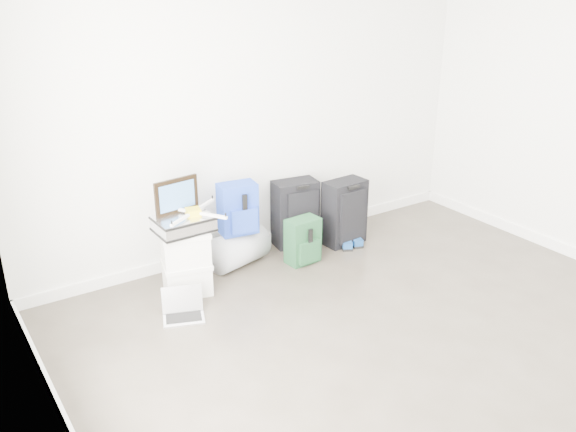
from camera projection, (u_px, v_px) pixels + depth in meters
ground at (461, 381)px, 3.92m from camera, size 5.00×5.00×0.00m
room_envelope at (493, 117)px, 3.28m from camera, size 4.52×5.02×2.71m
boxes_stack at (186, 262)px, 4.90m from camera, size 0.44×0.39×0.54m
briefcase at (183, 224)px, 4.77m from camera, size 0.44×0.32×0.12m
painting at (177, 196)px, 4.77m from camera, size 0.38×0.07×0.28m
drone at (193, 212)px, 4.76m from camera, size 0.52×0.52×0.05m
duffel_bag at (238, 248)px, 5.39m from camera, size 0.59×0.44×0.32m
blue_backpack at (238, 210)px, 5.23m from camera, size 0.34×0.27×0.45m
large_suitcase at (296, 213)px, 5.75m from camera, size 0.44×0.32×0.63m
green_backpack at (303, 242)px, 5.43m from camera, size 0.31×0.23×0.42m
carry_on at (345, 212)px, 5.77m from camera, size 0.41×0.28×0.63m
shoes at (350, 241)px, 5.82m from camera, size 0.29×0.26×0.08m
rolled_rug at (358, 210)px, 6.02m from camera, size 0.16×0.16×0.49m
laptop at (183, 310)px, 4.63m from camera, size 0.37×0.32×0.22m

